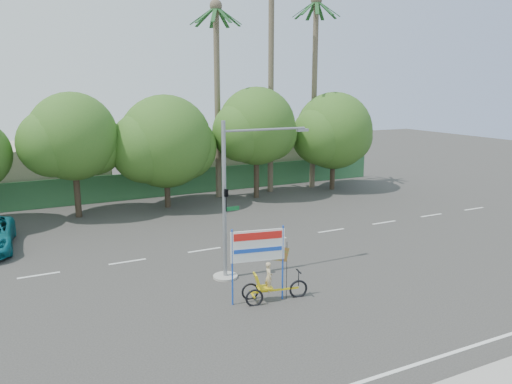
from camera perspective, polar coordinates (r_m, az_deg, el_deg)
name	(u,v)px	position (r m, az deg, el deg)	size (l,w,h in m)	color
ground	(322,301)	(20.60, 7.53, -12.23)	(120.00, 120.00, 0.00)	#33302D
fence	(167,183)	(39.20, -10.13, 0.97)	(38.00, 0.08, 2.00)	#336B3D
building_left	(22,172)	(42.00, -25.18, 2.13)	(12.00, 8.00, 4.00)	beige
building_right	(237,159)	(45.96, -2.15, 3.80)	(14.00, 8.00, 3.60)	beige
tree_left	(72,140)	(33.86, -20.25, 5.63)	(6.66, 5.60, 8.07)	#473828
tree_center	(165,144)	(35.06, -10.38, 5.40)	(7.62, 6.40, 7.85)	#473828
tree_right	(256,129)	(37.51, -0.01, 7.21)	(6.90, 5.80, 8.36)	#473828
tree_far_right	(333,133)	(41.13, 8.82, 6.67)	(7.38, 6.20, 7.94)	#473828
palm_tall	(271,58)	(39.69, 1.74, 15.03)	(3.73, 3.79, 17.45)	#70604C
palm_mid	(315,73)	(41.67, 6.72, 13.35)	(3.73, 3.79, 15.45)	#70604C
palm_short	(217,79)	(37.73, -4.48, 12.71)	(3.73, 3.79, 14.45)	#70604C
traffic_signal	(231,214)	(21.93, -2.87, -2.52)	(4.72, 1.10, 7.00)	gray
trike_billboard	(265,271)	(19.95, 1.06, -9.03)	(3.14, 1.05, 3.13)	black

